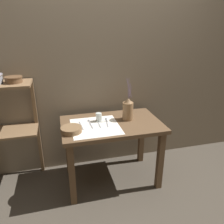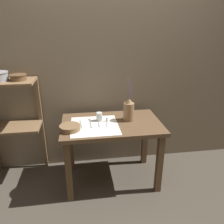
{
  "view_description": "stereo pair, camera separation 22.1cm",
  "coord_description": "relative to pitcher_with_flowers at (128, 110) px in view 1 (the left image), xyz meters",
  "views": [
    {
      "loc": [
        -0.51,
        -2.0,
        1.64
      ],
      "look_at": [
        0.01,
        0.0,
        0.82
      ],
      "focal_mm": 35.0,
      "sensor_mm": 36.0,
      "label": 1
    },
    {
      "loc": [
        -0.29,
        -2.04,
        1.64
      ],
      "look_at": [
        0.01,
        0.0,
        0.82
      ],
      "focal_mm": 35.0,
      "sensor_mm": 36.0,
      "label": 2
    }
  ],
  "objects": [
    {
      "name": "ground_plane",
      "position": [
        -0.19,
        -0.04,
        -0.82
      ],
      "size": [
        12.0,
        12.0,
        0.0
      ],
      "primitive_type": "plane",
      "color": "#473F35"
    },
    {
      "name": "pitcher_with_flowers",
      "position": [
        0.0,
        0.0,
        0.0
      ],
      "size": [
        0.11,
        0.11,
        0.46
      ],
      "color": "olive",
      "rests_on": "wooden_table"
    },
    {
      "name": "linen_cloth",
      "position": [
        -0.37,
        -0.09,
        -0.11
      ],
      "size": [
        0.47,
        0.48,
        0.0
      ],
      "color": "white",
      "rests_on": "wooden_table"
    },
    {
      "name": "spoon_inner",
      "position": [
        -0.23,
        0.02,
        -0.11
      ],
      "size": [
        0.04,
        0.21,
        0.02
      ],
      "color": "#939399",
      "rests_on": "wooden_table"
    },
    {
      "name": "wooden_table",
      "position": [
        -0.19,
        -0.04,
        -0.23
      ],
      "size": [
        1.03,
        0.65,
        0.7
      ],
      "color": "brown",
      "rests_on": "ground_plane"
    },
    {
      "name": "metal_pot_small",
      "position": [
        -1.1,
        0.18,
        0.35
      ],
      "size": [
        0.16,
        0.16,
        0.06
      ],
      "color": "brown",
      "rests_on": "wooden_shelf_unit"
    },
    {
      "name": "fork_outer",
      "position": [
        -0.32,
        -0.04,
        -0.11
      ],
      "size": [
        0.02,
        0.2,
        0.0
      ],
      "color": "#939399",
      "rests_on": "wooden_table"
    },
    {
      "name": "wooden_shelf_unit",
      "position": [
        -1.24,
        0.21,
        -0.02
      ],
      "size": [
        0.59,
        0.33,
        1.13
      ],
      "color": "brown",
      "rests_on": "ground_plane"
    },
    {
      "name": "spoon_outer",
      "position": [
        -0.41,
        0.02,
        -0.11
      ],
      "size": [
        0.03,
        0.21,
        0.02
      ],
      "color": "#939399",
      "rests_on": "wooden_table"
    },
    {
      "name": "glass_tumbler_near",
      "position": [
        -0.31,
        0.03,
        -0.06
      ],
      "size": [
        0.06,
        0.06,
        0.09
      ],
      "color": "silver",
      "rests_on": "wooden_table"
    },
    {
      "name": "fork_inner",
      "position": [
        -0.5,
        -0.04,
        -0.11
      ],
      "size": [
        0.03,
        0.2,
        0.0
      ],
      "color": "#939399",
      "rests_on": "wooden_table"
    },
    {
      "name": "wooden_bowl",
      "position": [
        -0.61,
        -0.15,
        -0.09
      ],
      "size": [
        0.2,
        0.2,
        0.05
      ],
      "color": "brown",
      "rests_on": "wooden_table"
    },
    {
      "name": "stone_wall_back",
      "position": [
        -0.19,
        0.39,
        0.38
      ],
      "size": [
        7.0,
        0.06,
        2.4
      ],
      "color": "#7A6B56",
      "rests_on": "ground_plane"
    }
  ]
}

